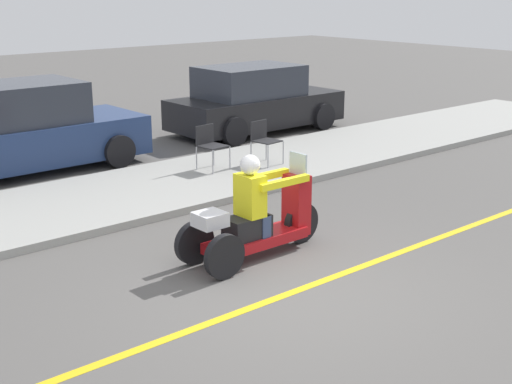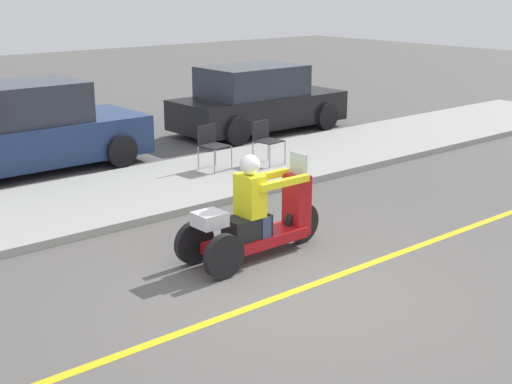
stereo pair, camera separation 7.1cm
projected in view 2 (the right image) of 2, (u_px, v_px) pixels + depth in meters
ground_plane at (290, 293)px, 8.32m from camera, size 60.00×60.00×0.00m
lane_stripe at (318, 283)px, 8.60m from camera, size 24.00×0.12×0.01m
sidewalk_strip at (100, 200)px, 11.68m from camera, size 28.00×2.80×0.12m
motorcycle_trike at (256, 220)px, 9.31m from camera, size 2.16×0.73×1.40m
folding_chair_set_back at (211, 142)px, 13.27m from camera, size 0.51×0.51×0.82m
folding_chair_curbside at (265, 138)px, 13.68m from camera, size 0.51×0.51×0.82m
parked_car_lot_right at (257, 101)px, 17.12m from camera, size 4.31×1.98×1.60m
parked_car_lot_far at (26, 130)px, 13.55m from camera, size 4.41×2.04×1.69m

